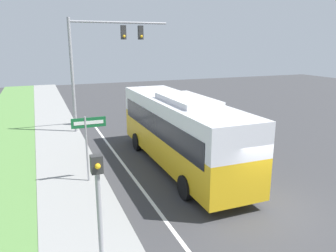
% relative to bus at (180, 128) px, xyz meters
% --- Properties ---
extents(ground_plane, '(80.00, 80.00, 0.00)m').
position_rel_bus_xyz_m(ground_plane, '(1.15, -4.92, -1.94)').
color(ground_plane, '#38383A').
extents(sidewalk, '(2.80, 80.00, 0.12)m').
position_rel_bus_xyz_m(sidewalk, '(-5.05, -4.92, -1.88)').
color(sidewalk, gray).
rests_on(sidewalk, ground_plane).
extents(lane_divider_near, '(0.14, 30.00, 0.01)m').
position_rel_bus_xyz_m(lane_divider_near, '(-2.45, -4.92, -1.93)').
color(lane_divider_near, silver).
rests_on(lane_divider_near, ground_plane).
extents(bus, '(2.59, 10.33, 3.52)m').
position_rel_bus_xyz_m(bus, '(0.00, 0.00, 0.00)').
color(bus, gold).
rests_on(bus, ground_plane).
extents(signal_gantry, '(6.52, 0.41, 7.35)m').
position_rel_bus_xyz_m(signal_gantry, '(-2.05, 8.12, 3.28)').
color(signal_gantry, '#939399').
rests_on(signal_gantry, ground_plane).
extents(pedestrian_signal, '(0.28, 0.34, 3.25)m').
position_rel_bus_xyz_m(pedestrian_signal, '(-4.91, -6.22, 0.26)').
color(pedestrian_signal, '#939399').
rests_on(pedestrian_signal, ground_plane).
extents(street_sign, '(1.40, 0.08, 2.91)m').
position_rel_bus_xyz_m(street_sign, '(-4.29, -0.32, 0.12)').
color(street_sign, '#939399').
rests_on(street_sign, ground_plane).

